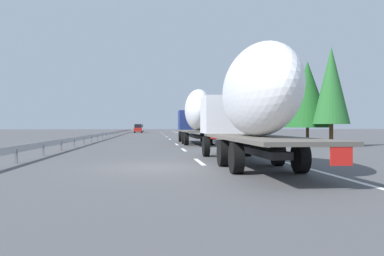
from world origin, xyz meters
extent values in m
plane|color=#4C4C4F|center=(40.00, 0.00, 0.00)|extent=(260.00, 260.00, 0.00)
cube|color=white|center=(2.00, -1.80, 0.00)|extent=(3.20, 0.20, 0.01)
cube|color=white|center=(10.57, -1.80, 0.00)|extent=(3.20, 0.20, 0.01)
cube|color=white|center=(18.10, -1.80, 0.00)|extent=(3.20, 0.20, 0.01)
cube|color=white|center=(31.00, -1.80, 0.00)|extent=(3.20, 0.20, 0.01)
cube|color=white|center=(41.30, -1.80, 0.00)|extent=(3.20, 0.20, 0.01)
cube|color=white|center=(52.75, -1.80, 0.00)|extent=(3.20, 0.20, 0.01)
cube|color=white|center=(51.73, -1.80, 0.00)|extent=(3.20, 0.20, 0.01)
cube|color=white|center=(62.00, -1.80, 0.00)|extent=(3.20, 0.20, 0.01)
cube|color=white|center=(74.69, -1.80, 0.00)|extent=(3.20, 0.20, 0.01)
cube|color=white|center=(89.62, -1.80, 0.00)|extent=(3.20, 0.20, 0.01)
cube|color=white|center=(45.00, -5.50, 0.00)|extent=(110.00, 0.20, 0.01)
cube|color=navy|center=(23.54, -3.60, 2.15)|extent=(2.40, 2.50, 1.90)
cube|color=black|center=(24.64, -3.60, 2.65)|extent=(0.08, 2.12, 0.80)
cube|color=#262628|center=(20.72, -3.60, 0.67)|extent=(10.36, 0.70, 0.24)
cube|color=#59544C|center=(17.91, -3.60, 1.14)|extent=(8.86, 2.50, 0.12)
ellipsoid|color=white|center=(17.76, -3.60, 2.93)|extent=(6.25, 2.20, 3.47)
cube|color=red|center=(13.51, -4.29, 0.90)|extent=(0.04, 0.56, 0.56)
cylinder|color=black|center=(23.54, -2.50, 0.52)|extent=(1.04, 0.30, 1.04)
cylinder|color=black|center=(23.54, -4.70, 0.52)|extent=(1.04, 0.30, 1.04)
cylinder|color=black|center=(19.11, -2.50, 0.52)|extent=(1.04, 0.35, 1.04)
cylinder|color=black|center=(19.11, -4.70, 0.52)|extent=(1.04, 0.35, 1.04)
cylinder|color=black|center=(16.71, -2.50, 0.52)|extent=(1.04, 0.35, 1.04)
cylinder|color=black|center=(16.71, -4.70, 0.52)|extent=(1.04, 0.35, 1.04)
cube|color=silver|center=(4.93, -3.60, 2.15)|extent=(2.40, 2.50, 1.90)
cube|color=black|center=(6.03, -3.60, 2.65)|extent=(0.08, 2.12, 0.80)
cube|color=#262628|center=(1.89, -3.60, 0.67)|extent=(11.18, 0.70, 0.24)
cube|color=#59544C|center=(-1.15, -3.60, 1.14)|extent=(9.75, 2.50, 0.12)
ellipsoid|color=white|center=(-0.86, -3.60, 2.88)|extent=(7.51, 2.20, 3.37)
cube|color=red|center=(-5.99, -4.29, 0.90)|extent=(0.04, 0.56, 0.56)
cylinder|color=black|center=(4.93, -2.50, 0.52)|extent=(1.04, 0.30, 1.04)
cylinder|color=black|center=(4.93, -4.70, 0.52)|extent=(1.04, 0.30, 1.04)
cylinder|color=black|center=(0.05, -2.50, 0.52)|extent=(1.04, 0.35, 1.04)
cylinder|color=black|center=(0.05, -4.70, 0.52)|extent=(1.04, 0.35, 1.04)
cylinder|color=black|center=(-2.35, -2.50, 0.52)|extent=(1.04, 0.35, 1.04)
cylinder|color=black|center=(-2.35, -4.70, 0.52)|extent=(1.04, 0.35, 1.04)
cube|color=#ADB2B7|center=(91.22, 3.64, 0.74)|extent=(4.11, 1.87, 0.84)
cube|color=black|center=(90.91, 3.64, 1.54)|extent=(2.26, 1.64, 0.77)
cylinder|color=black|center=(92.49, 4.47, 0.32)|extent=(0.64, 0.22, 0.64)
cylinder|color=black|center=(92.49, 2.80, 0.32)|extent=(0.64, 0.22, 0.64)
cylinder|color=black|center=(89.94, 4.47, 0.32)|extent=(0.64, 0.22, 0.64)
cylinder|color=black|center=(89.94, 2.80, 0.32)|extent=(0.64, 0.22, 0.64)
cube|color=red|center=(73.42, 3.46, 0.74)|extent=(4.68, 1.73, 0.84)
cube|color=black|center=(73.07, 3.46, 1.56)|extent=(2.57, 1.53, 0.81)
cylinder|color=black|center=(74.88, 4.22, 0.32)|extent=(0.64, 0.22, 0.64)
cylinder|color=black|center=(74.88, 2.69, 0.32)|extent=(0.64, 0.22, 0.64)
cylinder|color=black|center=(71.97, 4.22, 0.32)|extent=(0.64, 0.22, 0.64)
cylinder|color=black|center=(71.97, 2.69, 0.32)|extent=(0.64, 0.22, 0.64)
cylinder|color=gray|center=(34.82, -6.70, 1.20)|extent=(0.10, 0.10, 2.41)
cube|color=#2D569E|center=(34.82, -6.70, 2.76)|extent=(0.06, 0.90, 0.70)
cylinder|color=#472D19|center=(25.51, -12.04, 0.93)|extent=(0.34, 0.34, 1.87)
cone|color=#286B2D|center=(25.51, -12.04, 4.68)|extent=(2.77, 2.77, 5.63)
cylinder|color=#472D19|center=(16.05, -12.53, 0.73)|extent=(0.25, 0.25, 1.45)
cone|color=#1E5B23|center=(16.05, -12.53, 4.19)|extent=(3.77, 3.77, 5.48)
cylinder|color=#472D19|center=(13.42, -13.32, 0.86)|extent=(0.30, 0.30, 1.73)
cone|color=#286B2D|center=(13.42, -13.32, 4.68)|extent=(2.76, 2.76, 5.90)
cube|color=#9EA0A5|center=(43.00, 6.00, 0.60)|extent=(94.00, 0.06, 0.32)
cube|color=slate|center=(2.13, 6.00, 0.30)|extent=(0.10, 0.10, 0.60)
cube|color=slate|center=(6.22, 6.00, 0.30)|extent=(0.10, 0.10, 0.60)
cube|color=slate|center=(10.30, 6.00, 0.30)|extent=(0.10, 0.10, 0.60)
cube|color=slate|center=(14.39, 6.00, 0.30)|extent=(0.10, 0.10, 0.60)
cube|color=slate|center=(18.48, 6.00, 0.30)|extent=(0.10, 0.10, 0.60)
cube|color=slate|center=(22.57, 6.00, 0.30)|extent=(0.10, 0.10, 0.60)
cube|color=slate|center=(26.65, 6.00, 0.30)|extent=(0.10, 0.10, 0.60)
cube|color=slate|center=(30.74, 6.00, 0.30)|extent=(0.10, 0.10, 0.60)
cube|color=slate|center=(34.83, 6.00, 0.30)|extent=(0.10, 0.10, 0.60)
cube|color=slate|center=(38.91, 6.00, 0.30)|extent=(0.10, 0.10, 0.60)
cube|color=slate|center=(43.00, 6.00, 0.30)|extent=(0.10, 0.10, 0.60)
cube|color=slate|center=(47.09, 6.00, 0.30)|extent=(0.10, 0.10, 0.60)
cube|color=slate|center=(51.17, 6.00, 0.30)|extent=(0.10, 0.10, 0.60)
cube|color=slate|center=(55.26, 6.00, 0.30)|extent=(0.10, 0.10, 0.60)
cube|color=slate|center=(59.35, 6.00, 0.30)|extent=(0.10, 0.10, 0.60)
cube|color=slate|center=(63.43, 6.00, 0.30)|extent=(0.10, 0.10, 0.60)
cube|color=slate|center=(67.52, 6.00, 0.30)|extent=(0.10, 0.10, 0.60)
cube|color=slate|center=(71.61, 6.00, 0.30)|extent=(0.10, 0.10, 0.60)
cube|color=slate|center=(75.70, 6.00, 0.30)|extent=(0.10, 0.10, 0.60)
cube|color=slate|center=(79.78, 6.00, 0.30)|extent=(0.10, 0.10, 0.60)
cube|color=slate|center=(83.87, 6.00, 0.30)|extent=(0.10, 0.10, 0.60)
cube|color=slate|center=(87.96, 6.00, 0.30)|extent=(0.10, 0.10, 0.60)
camera|label=1|loc=(-14.96, 0.26, 1.59)|focal=36.37mm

